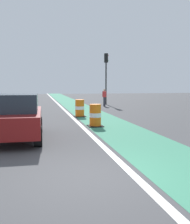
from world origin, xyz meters
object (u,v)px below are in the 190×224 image
at_px(parked_sedan_nearest, 15,118).
at_px(traffic_barrel_mid, 80,108).
at_px(traffic_barrel_front, 95,116).
at_px(traffic_light_corner, 106,70).
at_px(pedestrian_crossing, 104,97).

xyz_separation_m(parked_sedan_nearest, traffic_barrel_mid, (3.42, 6.28, -0.30)).
height_order(traffic_barrel_front, traffic_light_corner, traffic_light_corner).
xyz_separation_m(parked_sedan_nearest, traffic_barrel_front, (3.54, 2.35, -0.30)).
height_order(traffic_barrel_front, pedestrian_crossing, pedestrian_crossing).
bearing_deg(traffic_light_corner, traffic_barrel_mid, -114.38).
relative_size(traffic_barrel_mid, pedestrian_crossing, 0.68).
height_order(parked_sedan_nearest, traffic_barrel_mid, parked_sedan_nearest).
bearing_deg(traffic_barrel_mid, traffic_light_corner, 65.62).
bearing_deg(pedestrian_crossing, traffic_light_corner, 71.16).
bearing_deg(pedestrian_crossing, traffic_barrel_front, -106.79).
distance_m(traffic_barrel_front, traffic_light_corner, 14.11).
bearing_deg(parked_sedan_nearest, traffic_light_corner, 63.90).
distance_m(traffic_barrel_front, traffic_barrel_mid, 3.94).
relative_size(parked_sedan_nearest, traffic_barrel_mid, 3.79).
height_order(traffic_barrel_front, traffic_barrel_mid, same).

